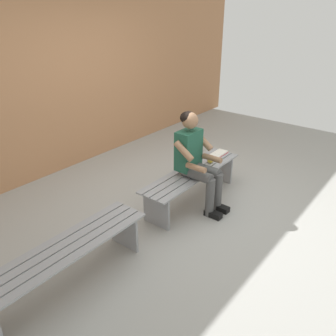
{
  "coord_description": "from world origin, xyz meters",
  "views": [
    {
      "loc": [
        3.36,
        2.28,
        2.4
      ],
      "look_at": [
        0.7,
        0.15,
        0.78
      ],
      "focal_mm": 37.23,
      "sensor_mm": 36.0,
      "label": 1
    }
  ],
  "objects_px": {
    "bench_far": "(65,257)",
    "apple": "(210,160)",
    "person_seated": "(196,158)",
    "bench_near": "(192,178)",
    "book_open": "(217,155)"
  },
  "relations": [
    {
      "from": "bench_far",
      "to": "apple",
      "type": "distance_m",
      "value": 2.36
    },
    {
      "from": "bench_far",
      "to": "book_open",
      "type": "distance_m",
      "value": 2.63
    },
    {
      "from": "bench_far",
      "to": "person_seated",
      "type": "distance_m",
      "value": 1.95
    },
    {
      "from": "bench_far",
      "to": "person_seated",
      "type": "height_order",
      "value": "person_seated"
    },
    {
      "from": "apple",
      "to": "book_open",
      "type": "bearing_deg",
      "value": -166.99
    },
    {
      "from": "person_seated",
      "to": "apple",
      "type": "xyz_separation_m",
      "value": [
        -0.44,
        -0.06,
        -0.2
      ]
    },
    {
      "from": "person_seated",
      "to": "book_open",
      "type": "distance_m",
      "value": 0.76
    },
    {
      "from": "bench_near",
      "to": "book_open",
      "type": "relative_size",
      "value": 4.16
    },
    {
      "from": "apple",
      "to": "person_seated",
      "type": "bearing_deg",
      "value": 8.24
    },
    {
      "from": "person_seated",
      "to": "apple",
      "type": "relative_size",
      "value": 14.51
    },
    {
      "from": "bench_far",
      "to": "apple",
      "type": "height_order",
      "value": "apple"
    },
    {
      "from": "bench_near",
      "to": "apple",
      "type": "relative_size",
      "value": 20.25
    },
    {
      "from": "bench_far",
      "to": "book_open",
      "type": "bearing_deg",
      "value": -179.39
    },
    {
      "from": "bench_near",
      "to": "book_open",
      "type": "distance_m",
      "value": 0.65
    },
    {
      "from": "bench_near",
      "to": "apple",
      "type": "bearing_deg",
      "value": 174.53
    }
  ]
}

